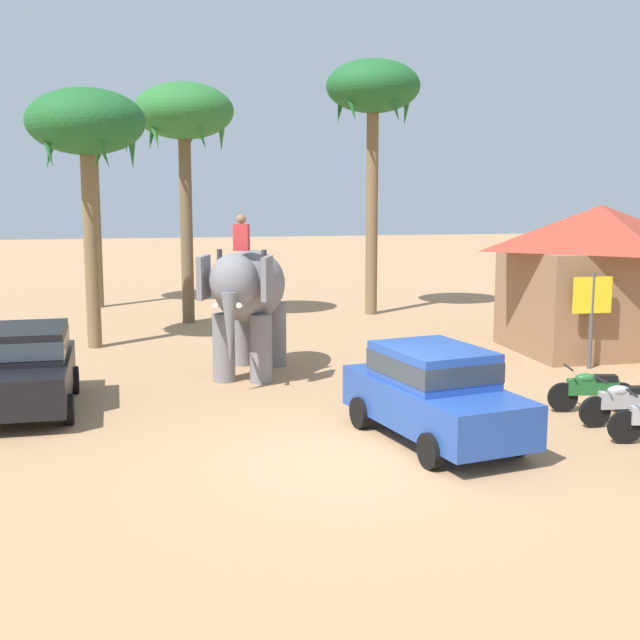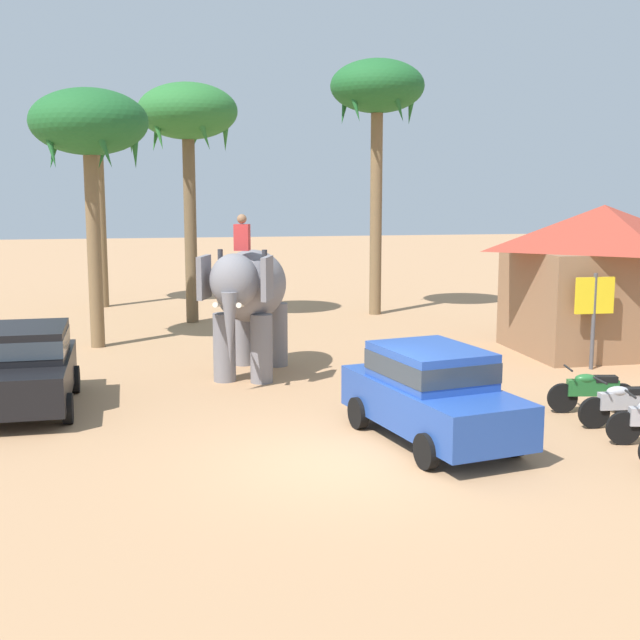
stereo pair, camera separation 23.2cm
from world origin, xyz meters
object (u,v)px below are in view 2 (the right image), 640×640
(elephant_with_mahout, at_px, (249,293))
(palm_tree_near_hut, at_px, (377,94))
(palm_tree_behind_elephant, at_px, (188,118))
(signboard_yellow, at_px, (594,302))
(car_sedan_foreground, at_px, (432,391))
(motorcycle_end_of_row, at_px, (592,390))
(car_parked_far_side, at_px, (27,365))
(motorcycle_far_in_row, at_px, (624,403))
(palm_tree_left_of_road, at_px, (89,128))
(palm_tree_far_back, at_px, (96,124))
(roadside_hut, at_px, (601,274))

(elephant_with_mahout, xyz_separation_m, palm_tree_near_hut, (5.29, 8.94, 5.56))
(palm_tree_behind_elephant, xyz_separation_m, signboard_yellow, (9.53, -9.09, -4.95))
(elephant_with_mahout, relative_size, palm_tree_near_hut, 0.46)
(car_sedan_foreground, bearing_deg, motorcycle_end_of_row, 18.58)
(car_parked_far_side, xyz_separation_m, signboard_yellow, (13.18, 1.48, 0.76))
(car_parked_far_side, bearing_deg, motorcycle_far_in_row, -16.65)
(elephant_with_mahout, height_order, palm_tree_behind_elephant, palm_tree_behind_elephant)
(motorcycle_far_in_row, distance_m, motorcycle_end_of_row, 1.07)
(car_sedan_foreground, distance_m, palm_tree_near_hut, 16.45)
(palm_tree_left_of_road, height_order, palm_tree_far_back, palm_tree_far_back)
(car_parked_far_side, bearing_deg, motorcycle_end_of_row, -11.67)
(car_parked_far_side, distance_m, palm_tree_behind_elephant, 12.56)
(car_sedan_foreground, height_order, motorcycle_far_in_row, car_sedan_foreground)
(motorcycle_far_in_row, relative_size, signboard_yellow, 0.75)
(palm_tree_behind_elephant, height_order, signboard_yellow, palm_tree_behind_elephant)
(palm_tree_far_back, bearing_deg, car_sedan_foreground, -69.32)
(motorcycle_far_in_row, bearing_deg, car_parked_far_side, 163.35)
(car_sedan_foreground, height_order, palm_tree_near_hut, palm_tree_near_hut)
(car_sedan_foreground, bearing_deg, palm_tree_behind_elephant, 104.97)
(car_sedan_foreground, distance_m, palm_tree_far_back, 20.47)
(elephant_with_mahout, relative_size, palm_tree_behind_elephant, 0.52)
(car_sedan_foreground, relative_size, palm_tree_far_back, 0.56)
(palm_tree_left_of_road, height_order, roadside_hut, palm_tree_left_of_road)
(motorcycle_far_in_row, relative_size, roadside_hut, 0.35)
(elephant_with_mahout, bearing_deg, car_parked_far_side, -154.11)
(motorcycle_far_in_row, height_order, motorcycle_end_of_row, same)
(roadside_hut, bearing_deg, car_parked_far_side, -166.07)
(palm_tree_left_of_road, xyz_separation_m, roadside_hut, (13.58, -3.09, -3.92))
(car_parked_far_side, height_order, roadside_hut, roadside_hut)
(roadside_hut, relative_size, signboard_yellow, 2.13)
(car_sedan_foreground, bearing_deg, signboard_yellow, 41.40)
(palm_tree_left_of_road, distance_m, palm_tree_far_back, 8.16)
(palm_tree_behind_elephant, bearing_deg, car_parked_far_side, -109.06)
(palm_tree_behind_elephant, distance_m, palm_tree_far_back, 5.27)
(car_parked_far_side, xyz_separation_m, elephant_with_mahout, (4.76, 2.31, 1.06))
(palm_tree_behind_elephant, height_order, palm_tree_near_hut, palm_tree_near_hut)
(elephant_with_mahout, distance_m, motorcycle_end_of_row, 8.08)
(palm_tree_left_of_road, relative_size, signboard_yellow, 2.97)
(elephant_with_mahout, relative_size, roadside_hut, 0.78)
(palm_tree_behind_elephant, bearing_deg, roadside_hut, -32.85)
(motorcycle_end_of_row, relative_size, palm_tree_behind_elephant, 0.23)
(car_sedan_foreground, xyz_separation_m, palm_tree_behind_elephant, (-3.79, 14.16, 5.71))
(palm_tree_behind_elephant, bearing_deg, palm_tree_left_of_road, -125.40)
(elephant_with_mahout, distance_m, signboard_yellow, 8.47)
(car_parked_far_side, distance_m, motorcycle_end_of_row, 11.45)
(palm_tree_left_of_road, bearing_deg, palm_tree_near_hut, 26.50)
(motorcycle_far_in_row, xyz_separation_m, roadside_hut, (3.17, 6.97, 1.66))
(motorcycle_far_in_row, bearing_deg, palm_tree_far_back, 120.72)
(palm_tree_near_hut, xyz_separation_m, palm_tree_far_back, (-9.55, 3.55, -0.86))
(car_parked_far_side, distance_m, roadside_hut, 14.95)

